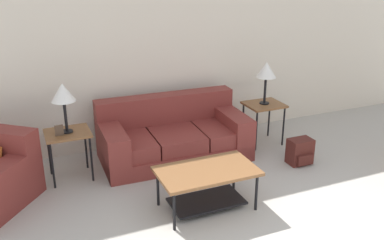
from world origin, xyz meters
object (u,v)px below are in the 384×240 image
Objects in this scene: side_table_left at (68,137)px; couch at (173,137)px; side_table_right at (264,108)px; table_lamp_left at (63,94)px; backpack at (300,152)px; coffee_table at (207,180)px; table_lamp_right at (266,71)px.

couch is at bearing 3.10° from side_table_left.
side_table_right is 2.87m from table_lamp_left.
side_table_left reaches higher than backpack.
coffee_table is (-0.13, -1.38, 0.06)m from couch.
side_table_right is 1.01× the size of table_lamp_left.
side_table_right reaches higher than coffee_table.
coffee_table is at bearing -45.56° from side_table_left.
side_table_right is at bearing 97.01° from backpack.
couch is 1.87× the size of coffee_table.
table_lamp_right reaches higher than side_table_left.
couch is 3.26× the size of table_lamp_right.
side_table_left is 1.00× the size of side_table_right.
side_table_left reaches higher than coffee_table.
side_table_left and side_table_right have the same top height.
backpack is (2.91, -0.80, -0.94)m from table_lamp_left.
backpack is at bearing -30.20° from couch.
table_lamp_left is at bearing 63.43° from side_table_left.
coffee_table is 1.75× the size of table_lamp_right.
table_lamp_right is at bearing 0.00° from table_lamp_left.
coffee_table is at bearing -139.48° from table_lamp_right.
coffee_table is 1.73× the size of side_table_right.
coffee_table is 1.73× the size of side_table_left.
table_lamp_right reaches higher than coffee_table.
couch is 5.77× the size of backpack.
side_table_right is 1.01× the size of table_lamp_right.
side_table_left is (-1.28, 1.31, 0.21)m from coffee_table.
couch is 3.24× the size of side_table_right.
side_table_right is (1.53, 1.31, 0.21)m from coffee_table.
coffee_table is 2.02m from side_table_right.
side_table_left is 0.56m from table_lamp_left.
table_lamp_right is (2.81, 0.00, 0.00)m from table_lamp_left.
couch is at bearing 3.10° from table_lamp_left.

